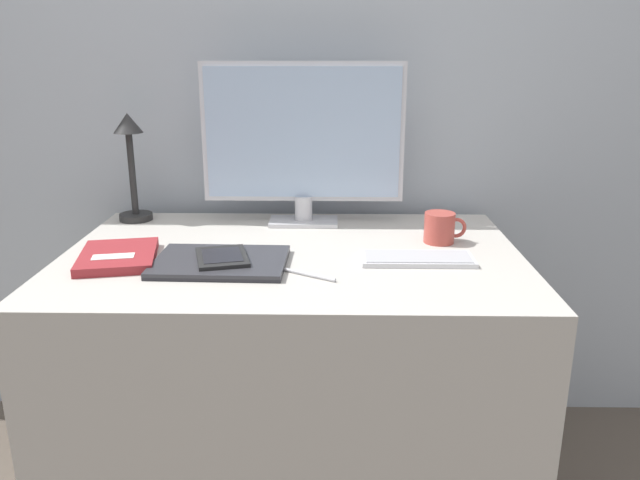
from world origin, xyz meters
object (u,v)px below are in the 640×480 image
(pen, at_px, (310,275))
(desk_lamp, at_px, (131,157))
(notebook, at_px, (118,256))
(laptop, at_px, (221,262))
(ereader, at_px, (222,257))
(keyboard, at_px, (417,258))
(monitor, at_px, (303,140))
(coffee_mug, at_px, (440,228))

(pen, bearing_deg, desk_lamp, 138.54)
(notebook, bearing_deg, laptop, -6.34)
(ereader, bearing_deg, pen, -19.01)
(keyboard, bearing_deg, ereader, -175.20)
(monitor, distance_m, pen, 0.52)
(notebook, bearing_deg, ereader, -6.30)
(monitor, height_order, ereader, monitor)
(notebook, height_order, pen, notebook)
(monitor, distance_m, keyboard, 0.52)
(keyboard, relative_size, coffee_mug, 2.43)
(notebook, relative_size, coffee_mug, 2.30)
(ereader, bearing_deg, monitor, 64.61)
(monitor, height_order, keyboard, monitor)
(monitor, relative_size, pen, 4.76)
(laptop, bearing_deg, coffee_mug, 19.37)
(ereader, distance_m, desk_lamp, 0.56)
(ereader, bearing_deg, keyboard, 4.80)
(keyboard, relative_size, ereader, 1.52)
(coffee_mug, bearing_deg, notebook, -168.39)
(ereader, relative_size, coffee_mug, 1.60)
(laptop, height_order, coffee_mug, coffee_mug)
(notebook, xyz_separation_m, pen, (0.48, -0.10, -0.01))
(ereader, bearing_deg, notebook, 173.70)
(ereader, xyz_separation_m, desk_lamp, (-0.34, 0.41, 0.18))
(laptop, xyz_separation_m, desk_lamp, (-0.33, 0.41, 0.19))
(keyboard, relative_size, desk_lamp, 0.86)
(monitor, bearing_deg, desk_lamp, 176.64)
(laptop, relative_size, pen, 2.62)
(pen, bearing_deg, monitor, 94.23)
(ereader, height_order, desk_lamp, desk_lamp)
(keyboard, bearing_deg, laptop, -175.27)
(monitor, height_order, notebook, monitor)
(laptop, bearing_deg, notebook, 173.66)
(desk_lamp, relative_size, notebook, 1.23)
(pen, bearing_deg, notebook, 167.84)
(ereader, relative_size, notebook, 0.69)
(notebook, bearing_deg, keyboard, 0.85)
(laptop, relative_size, notebook, 1.23)
(laptop, distance_m, notebook, 0.26)
(keyboard, xyz_separation_m, notebook, (-0.75, -0.01, 0.00))
(coffee_mug, bearing_deg, monitor, 154.10)
(keyboard, distance_m, notebook, 0.75)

